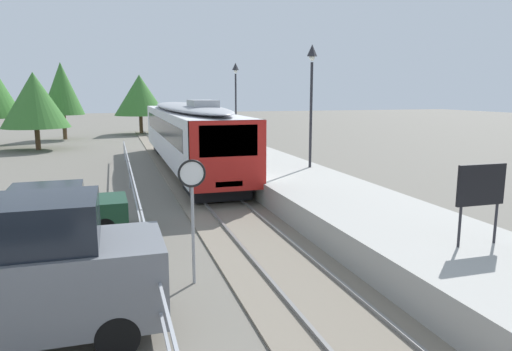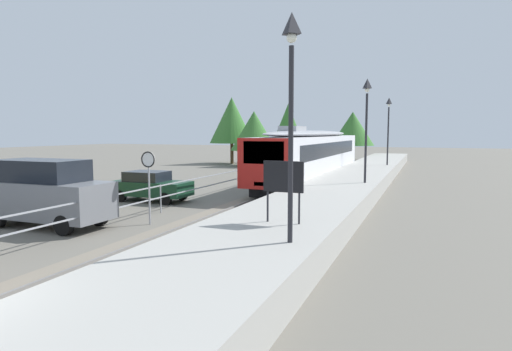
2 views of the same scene
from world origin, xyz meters
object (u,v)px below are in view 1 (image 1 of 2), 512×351
object	(u,v)px
platform_lamp_mid_platform	(312,83)
parked_hatchback_dark_green	(55,209)
platform_lamp_far_end	(236,86)
commuter_train	(187,131)
parked_van_grey	(7,273)
platform_notice_board	(481,188)
speed_limit_sign	(192,191)

from	to	relation	value
platform_lamp_mid_platform	parked_hatchback_dark_green	bearing A→B (deg)	-156.03
platform_lamp_far_end	platform_lamp_mid_platform	bearing A→B (deg)	-90.00
commuter_train	platform_lamp_far_end	size ratio (longest dim) A/B	3.65
commuter_train	platform_lamp_mid_platform	distance (m)	8.31
platform_lamp_far_end	parked_van_grey	world-z (taller)	platform_lamp_far_end
platform_notice_board	commuter_train	bearing A→B (deg)	101.66
commuter_train	parked_van_grey	size ratio (longest dim) A/B	3.98
platform_lamp_mid_platform	parked_hatchback_dark_green	distance (m)	11.75
commuter_train	speed_limit_sign	distance (m)	16.00
platform_lamp_far_end	parked_hatchback_dark_green	world-z (taller)	platform_lamp_far_end
platform_notice_board	speed_limit_sign	size ratio (longest dim) A/B	0.64
platform_lamp_mid_platform	platform_notice_board	distance (m)	11.41
commuter_train	parked_hatchback_dark_green	world-z (taller)	commuter_train
platform_notice_board	speed_limit_sign	xyz separation A→B (m)	(-5.96, 1.82, -0.06)
platform_lamp_far_end	speed_limit_sign	world-z (taller)	platform_lamp_far_end
commuter_train	platform_lamp_mid_platform	size ratio (longest dim) A/B	3.65
parked_hatchback_dark_green	platform_lamp_mid_platform	bearing A→B (deg)	23.97
parked_van_grey	platform_lamp_far_end	bearing A→B (deg)	67.20
platform_lamp_far_end	speed_limit_sign	distance (m)	23.62
platform_lamp_mid_platform	parked_hatchback_dark_green	world-z (taller)	platform_lamp_mid_platform
commuter_train	platform_lamp_far_end	world-z (taller)	platform_lamp_far_end
speed_limit_sign	parked_hatchback_dark_green	xyz separation A→B (m)	(-3.33, 4.78, -1.33)
commuter_train	platform_lamp_far_end	xyz separation A→B (m)	(4.49, 6.65, 2.48)
commuter_train	parked_van_grey	xyz separation A→B (m)	(-5.68, -17.53, -0.85)
platform_notice_board	parked_hatchback_dark_green	world-z (taller)	platform_notice_board
commuter_train	platform_lamp_mid_platform	bearing A→B (deg)	-55.50
platform_lamp_mid_platform	commuter_train	bearing A→B (deg)	124.50
commuter_train	platform_lamp_mid_platform	world-z (taller)	platform_lamp_mid_platform
platform_lamp_far_end	platform_notice_board	bearing A→B (deg)	-92.00
commuter_train	platform_notice_board	world-z (taller)	commuter_train
platform_lamp_far_end	parked_hatchback_dark_green	distance (m)	20.76
parked_van_grey	platform_notice_board	bearing A→B (deg)	-0.72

